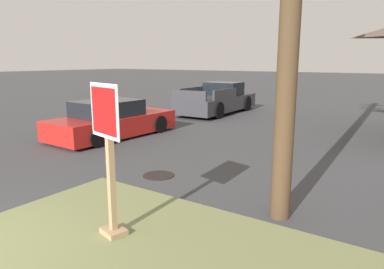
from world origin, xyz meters
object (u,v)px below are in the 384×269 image
(stop_sign, at_px, (109,164))
(manhole_cover, at_px, (159,175))
(pickup_truck_charcoal, at_px, (217,100))
(parked_sedan_red, at_px, (112,121))

(stop_sign, distance_m, manhole_cover, 3.14)
(manhole_cover, relative_size, pickup_truck_charcoal, 0.14)
(stop_sign, xyz_separation_m, parked_sedan_red, (-5.36, 4.99, -0.60))
(pickup_truck_charcoal, bearing_deg, parked_sedan_red, -90.67)
(stop_sign, xyz_separation_m, pickup_truck_charcoal, (-5.28, 11.88, -0.53))
(manhole_cover, distance_m, pickup_truck_charcoal, 10.09)
(parked_sedan_red, distance_m, pickup_truck_charcoal, 6.89)
(parked_sedan_red, bearing_deg, pickup_truck_charcoal, 89.33)
(stop_sign, height_order, manhole_cover, stop_sign)
(stop_sign, relative_size, pickup_truck_charcoal, 0.42)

